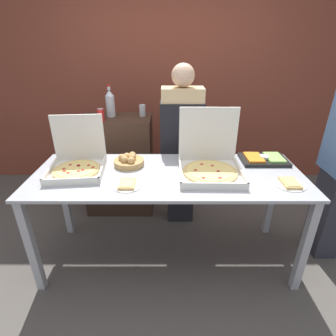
{
  "coord_description": "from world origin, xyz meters",
  "views": [
    {
      "loc": [
        -0.0,
        -1.88,
        1.84
      ],
      "look_at": [
        0.0,
        0.0,
        0.92
      ],
      "focal_mm": 28.0,
      "sensor_mm": 36.0,
      "label": 1
    }
  ],
  "objects": [
    {
      "name": "person_server_vest",
      "position": [
        0.14,
        0.62,
        0.94
      ],
      "size": [
        0.42,
        0.24,
        1.67
      ],
      "rotation": [
        0.0,
        0.0,
        3.14
      ],
      "color": "black",
      "rests_on": "ground_plane"
    },
    {
      "name": "pizza_box_near_left",
      "position": [
        0.34,
        0.04,
        0.96
      ],
      "size": [
        0.5,
        0.51,
        0.49
      ],
      "rotation": [
        0.0,
        0.0,
        -0.02
      ],
      "color": "silver",
      "rests_on": "buffet_table"
    },
    {
      "name": "paper_plate_front_left",
      "position": [
        0.91,
        -0.19,
        0.89
      ],
      "size": [
        0.23,
        0.23,
        0.03
      ],
      "color": "white",
      "rests_on": "buffet_table"
    },
    {
      "name": "veggie_tray",
      "position": [
        0.85,
        0.24,
        0.9
      ],
      "size": [
        0.4,
        0.27,
        0.05
      ],
      "color": "black",
      "rests_on": "buffet_table"
    },
    {
      "name": "bread_basket",
      "position": [
        -0.34,
        0.16,
        0.91
      ],
      "size": [
        0.26,
        0.26,
        0.1
      ],
      "color": "tan",
      "rests_on": "buffet_table"
    },
    {
      "name": "sideboard_podium",
      "position": [
        -0.56,
        0.85,
        0.55
      ],
      "size": [
        0.75,
        0.48,
        1.11
      ],
      "color": "#382319",
      "rests_on": "ground_plane"
    },
    {
      "name": "brick_wall_behind",
      "position": [
        0.0,
        1.7,
        1.4
      ],
      "size": [
        10.0,
        0.06,
        2.8
      ],
      "color": "brown",
      "rests_on": "ground_plane"
    },
    {
      "name": "soda_can_silver",
      "position": [
        -0.27,
        0.91,
        1.17
      ],
      "size": [
        0.07,
        0.07,
        0.12
      ],
      "color": "silver",
      "rests_on": "sideboard_podium"
    },
    {
      "name": "pizza_box_far_right",
      "position": [
        -0.74,
        0.06,
        0.95
      ],
      "size": [
        0.47,
        0.48,
        0.42
      ],
      "rotation": [
        0.0,
        0.0,
        0.1
      ],
      "color": "silver",
      "rests_on": "buffet_table"
    },
    {
      "name": "ground_plane",
      "position": [
        0.0,
        0.0,
        0.0
      ],
      "size": [
        16.0,
        16.0,
        0.0
      ],
      "primitive_type": "plane",
      "color": "#514C47"
    },
    {
      "name": "paper_plate_front_center",
      "position": [
        -0.3,
        -0.2,
        0.89
      ],
      "size": [
        0.23,
        0.23,
        0.03
      ],
      "color": "white",
      "rests_on": "buffet_table"
    },
    {
      "name": "soda_bottle",
      "position": [
        -0.61,
        0.9,
        1.25
      ],
      "size": [
        0.09,
        0.09,
        0.33
      ],
      "color": "#B7BCC1",
      "rests_on": "sideboard_podium"
    },
    {
      "name": "buffet_table",
      "position": [
        0.0,
        0.0,
        0.77
      ],
      "size": [
        2.18,
        0.81,
        0.87
      ],
      "color": "#A8AAB2",
      "rests_on": "ground_plane"
    },
    {
      "name": "soda_can_colored",
      "position": [
        -0.68,
        0.72,
        1.17
      ],
      "size": [
        0.07,
        0.07,
        0.12
      ],
      "color": "red",
      "rests_on": "sideboard_podium"
    }
  ]
}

